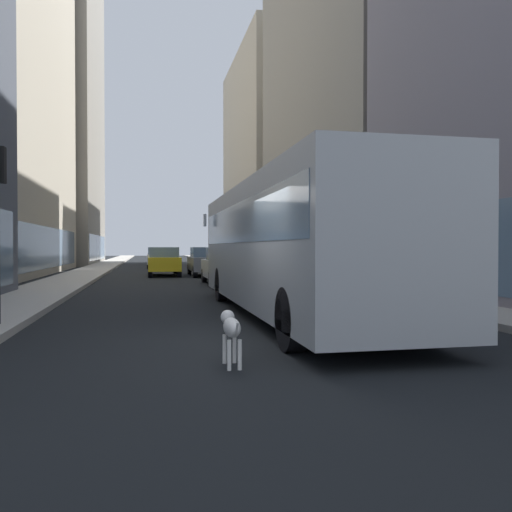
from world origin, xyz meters
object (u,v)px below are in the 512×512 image
Objects in this scene: car_black_suv at (157,256)px; car_yellow_taxi at (164,261)px; transit_bus at (290,240)px; pedestrian_in_coat at (406,267)px; car_grey_wagon at (207,261)px; car_silver_sedan at (227,266)px; car_white_van at (159,257)px; car_red_coupe at (202,256)px; dalmatian_dog at (231,328)px.

car_yellow_taxi is at bearing -90.00° from car_black_suv.
pedestrian_in_coat is at bearing 32.91° from transit_bus.
car_grey_wagon is 2.75× the size of pedestrian_in_coat.
transit_bus is 5.50m from pedestrian_in_coat.
car_grey_wagon is 0.99× the size of car_silver_sedan.
car_black_suv is (-2.40, 39.51, -0.96)m from transit_bus.
car_yellow_taxi is 16.75m from pedestrian_in_coat.
car_yellow_taxi is 8.67m from car_silver_sedan.
pedestrian_in_coat is (6.97, -15.24, 0.19)m from car_yellow_taxi.
transit_bus reaches higher than car_white_van.
car_silver_sedan is at bearing -82.98° from car_white_van.
car_white_van is 0.99× the size of car_grey_wagon.
car_red_coupe reaches higher than dalmatian_dog.
pedestrian_in_coat is (4.57, -14.46, 0.19)m from car_grey_wagon.
car_black_suv is at bearing 93.48° from transit_bus.
car_grey_wagon and car_black_suv have the same top height.
car_red_coupe is at bearing 95.19° from pedestrian_in_coat.
pedestrian_in_coat is at bearing -56.50° from car_silver_sedan.
car_silver_sedan reaches higher than dalmatian_dog.
car_yellow_taxi is at bearing 90.53° from dalmatian_dog.
car_yellow_taxi and car_red_coupe have the same top height.
car_yellow_taxi is 1.16× the size of car_red_coupe.
car_grey_wagon is 22.22m from car_black_suv.
car_white_van is at bearing 97.02° from car_silver_sedan.
pedestrian_in_coat is at bearing -65.41° from car_yellow_taxi.
car_yellow_taxi and car_white_van have the same top height.
transit_bus is at bearing -90.00° from car_silver_sedan.
car_black_suv is at bearing 90.00° from car_yellow_taxi.
car_yellow_taxi is 1.07× the size of car_black_suv.
car_white_van is at bearing -122.42° from car_red_coupe.
transit_bus is 11.98× the size of dalmatian_dog.
car_white_van and car_grey_wagon have the same top height.
car_yellow_taxi is 1.02× the size of car_grey_wagon.
dalmatian_dog is (0.21, -44.41, -0.31)m from car_black_suv.
car_silver_sedan is (0.00, 9.86, -0.95)m from transit_bus.
car_red_coupe is at bearing 87.43° from transit_bus.
car_red_coupe is 4.27× the size of dalmatian_dog.
car_silver_sedan is 2.78× the size of pedestrian_in_coat.
car_grey_wagon is 4.84× the size of dalmatian_dog.
car_yellow_taxi and car_silver_sedan have the same top height.
car_grey_wagon is at bearing -83.80° from car_black_suv.
pedestrian_in_coat reaches higher than car_red_coupe.
car_black_suv is at bearing 90.27° from dalmatian_dog.
car_white_van is (0.00, 11.15, 0.00)m from car_yellow_taxi.
transit_bus reaches higher than car_black_suv.
car_silver_sedan is at bearing 90.00° from transit_bus.
pedestrian_in_coat is at bearing -72.47° from car_grey_wagon.
dalmatian_dog is at bearing -95.34° from car_red_coupe.
car_white_van is 1.12× the size of car_red_coupe.
car_red_coupe is at bearing 84.98° from car_grey_wagon.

